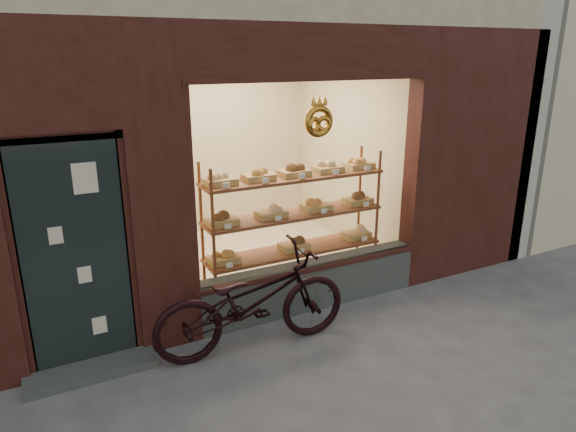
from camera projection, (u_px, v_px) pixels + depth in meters
ground at (397, 432)px, 3.99m from camera, size 90.00×90.00×0.00m
display_shelf at (294, 224)px, 6.08m from camera, size 2.20×0.45×1.70m
bicycle at (252, 301)px, 4.99m from camera, size 2.00×0.80×1.03m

